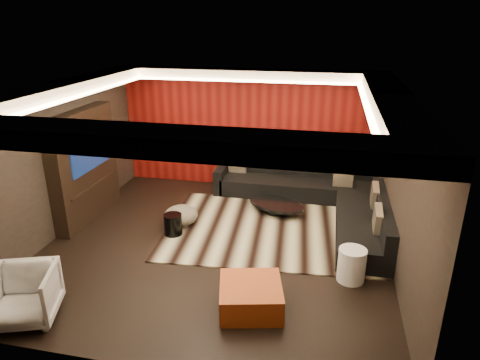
% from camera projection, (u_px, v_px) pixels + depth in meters
% --- Properties ---
extents(floor, '(6.00, 6.00, 0.02)m').
position_uv_depth(floor, '(217.00, 245.00, 7.74)').
color(floor, black).
rests_on(floor, ground).
extents(ceiling, '(6.00, 6.00, 0.02)m').
position_uv_depth(ceiling, '(213.00, 88.00, 6.73)').
color(ceiling, silver).
rests_on(ceiling, ground).
extents(wall_back, '(6.00, 0.02, 2.80)m').
position_uv_depth(wall_back, '(249.00, 129.00, 9.98)').
color(wall_back, black).
rests_on(wall_back, ground).
extents(wall_left, '(0.02, 6.00, 2.80)m').
position_uv_depth(wall_left, '(57.00, 160.00, 7.82)').
color(wall_left, black).
rests_on(wall_left, ground).
extents(wall_right, '(0.02, 6.00, 2.80)m').
position_uv_depth(wall_right, '(402.00, 185.00, 6.65)').
color(wall_right, black).
rests_on(wall_right, ground).
extents(red_feature_wall, '(5.98, 0.05, 2.78)m').
position_uv_depth(red_feature_wall, '(249.00, 130.00, 9.95)').
color(red_feature_wall, '#6B0C0A').
rests_on(red_feature_wall, ground).
extents(soffit_back, '(6.00, 0.60, 0.22)m').
position_uv_depth(soffit_back, '(247.00, 74.00, 9.24)').
color(soffit_back, silver).
rests_on(soffit_back, ground).
extents(soffit_front, '(6.00, 0.60, 0.22)m').
position_uv_depth(soffit_front, '(142.00, 140.00, 4.31)').
color(soffit_front, silver).
rests_on(soffit_front, ground).
extents(soffit_left, '(0.60, 4.80, 0.22)m').
position_uv_depth(soffit_left, '(61.00, 90.00, 7.30)').
color(soffit_left, silver).
rests_on(soffit_left, ground).
extents(soffit_right, '(0.60, 4.80, 0.22)m').
position_uv_depth(soffit_right, '(392.00, 102.00, 6.25)').
color(soffit_right, silver).
rests_on(soffit_right, ground).
extents(cove_back, '(4.80, 0.08, 0.04)m').
position_uv_depth(cove_back, '(244.00, 81.00, 8.96)').
color(cove_back, '#FFD899').
rests_on(cove_back, ground).
extents(cove_front, '(4.80, 0.08, 0.04)m').
position_uv_depth(cove_front, '(156.00, 140.00, 4.65)').
color(cove_front, '#FFD899').
rests_on(cove_front, ground).
extents(cove_left, '(0.08, 4.80, 0.04)m').
position_uv_depth(cove_left, '(80.00, 96.00, 7.27)').
color(cove_left, '#FFD899').
rests_on(cove_left, ground).
extents(cove_right, '(0.08, 4.80, 0.04)m').
position_uv_depth(cove_right, '(367.00, 107.00, 6.35)').
color(cove_right, '#FFD899').
rests_on(cove_right, ground).
extents(tv_surround, '(0.30, 2.00, 2.20)m').
position_uv_depth(tv_surround, '(84.00, 166.00, 8.45)').
color(tv_surround, black).
rests_on(tv_surround, ground).
extents(tv_screen, '(0.04, 1.30, 0.80)m').
position_uv_depth(tv_screen, '(90.00, 149.00, 8.29)').
color(tv_screen, black).
rests_on(tv_screen, ground).
extents(tv_shelf, '(0.04, 1.60, 0.04)m').
position_uv_depth(tv_shelf, '(94.00, 185.00, 8.56)').
color(tv_shelf, black).
rests_on(tv_shelf, ground).
extents(rug, '(4.21, 3.29, 0.02)m').
position_uv_depth(rug, '(270.00, 228.00, 8.30)').
color(rug, beige).
rests_on(rug, floor).
extents(coffee_table, '(1.63, 1.63, 0.21)m').
position_uv_depth(coffee_table, '(276.00, 207.00, 8.94)').
color(coffee_table, black).
rests_on(coffee_table, rug).
extents(drum_stool, '(0.37, 0.37, 0.40)m').
position_uv_depth(drum_stool, '(173.00, 224.00, 8.00)').
color(drum_stool, black).
rests_on(drum_stool, rug).
extents(striped_pouf, '(0.69, 0.69, 0.37)m').
position_uv_depth(striped_pouf, '(181.00, 215.00, 8.41)').
color(striped_pouf, beige).
rests_on(striped_pouf, rug).
extents(white_side_table, '(0.55, 0.55, 0.54)m').
position_uv_depth(white_side_table, '(352.00, 265.00, 6.60)').
color(white_side_table, white).
rests_on(white_side_table, floor).
extents(orange_ottoman, '(1.03, 1.03, 0.38)m').
position_uv_depth(orange_ottoman, '(251.00, 296.00, 5.98)').
color(orange_ottoman, '#8B3E12').
rests_on(orange_ottoman, floor).
extents(armchair, '(1.02, 1.03, 0.74)m').
position_uv_depth(armchair, '(24.00, 295.00, 5.71)').
color(armchair, silver).
rests_on(armchair, floor).
extents(sectional_sofa, '(3.65, 3.50, 0.75)m').
position_uv_depth(sectional_sofa, '(319.00, 199.00, 9.00)').
color(sectional_sofa, black).
rests_on(sectional_sofa, floor).
extents(throw_pillows, '(3.28, 2.74, 0.50)m').
position_uv_depth(throw_pillows, '(327.00, 187.00, 8.70)').
color(throw_pillows, beige).
rests_on(throw_pillows, sectional_sofa).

